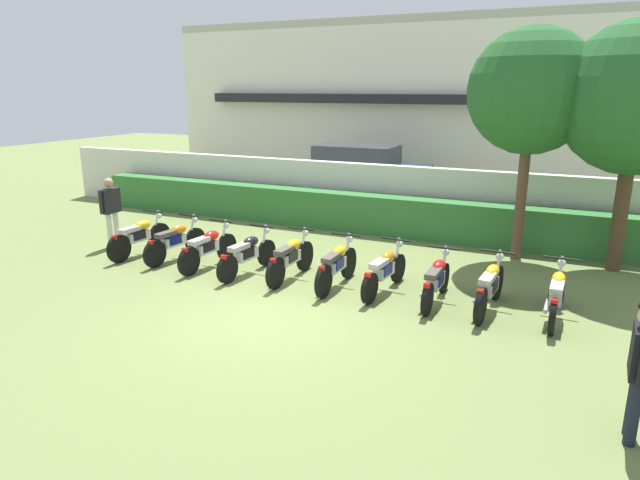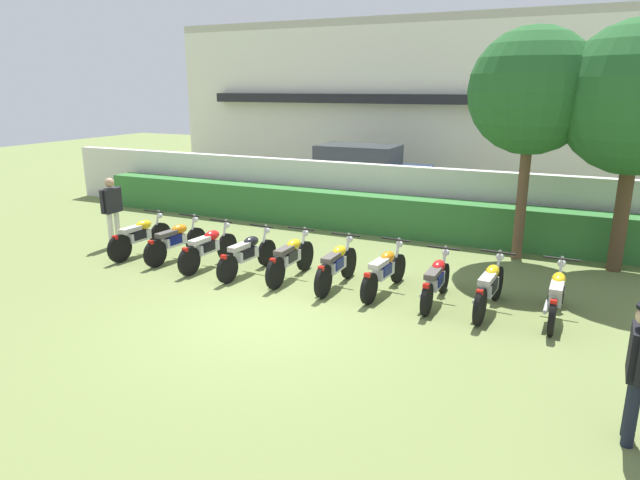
% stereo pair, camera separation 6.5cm
% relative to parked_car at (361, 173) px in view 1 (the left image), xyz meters
% --- Properties ---
extents(ground, '(60.00, 60.00, 0.00)m').
position_rel_parked_car_xyz_m(ground, '(2.20, -10.39, -0.94)').
color(ground, olive).
extents(building, '(24.22, 6.50, 6.42)m').
position_rel_parked_car_xyz_m(building, '(2.20, 6.38, 2.27)').
color(building, silver).
rests_on(building, ground).
extents(compound_wall, '(23.01, 0.30, 1.75)m').
position_rel_parked_car_xyz_m(compound_wall, '(2.20, -3.39, -0.06)').
color(compound_wall, silver).
rests_on(compound_wall, ground).
extents(hedge_row, '(18.41, 0.70, 1.03)m').
position_rel_parked_car_xyz_m(hedge_row, '(2.20, -4.09, -0.42)').
color(hedge_row, '#337033').
rests_on(hedge_row, ground).
extents(parked_car, '(4.52, 2.11, 1.89)m').
position_rel_parked_car_xyz_m(parked_car, '(0.00, 0.00, 0.00)').
color(parked_car, navy).
rests_on(parked_car, ground).
extents(tree_near_inspector, '(2.70, 2.70, 5.07)m').
position_rel_parked_car_xyz_m(tree_near_inspector, '(5.70, -4.92, 2.77)').
color(tree_near_inspector, brown).
rests_on(tree_near_inspector, ground).
extents(tree_far_side, '(3.07, 3.07, 5.13)m').
position_rel_parked_car_xyz_m(tree_far_side, '(7.70, -4.95, 2.64)').
color(tree_far_side, '#4C3823').
rests_on(tree_far_side, ground).
extents(motorcycle_in_row_0, '(0.60, 1.90, 0.98)m').
position_rel_parked_car_xyz_m(motorcycle_in_row_0, '(-2.28, -8.41, -0.48)').
color(motorcycle_in_row_0, black).
rests_on(motorcycle_in_row_0, ground).
extents(motorcycle_in_row_1, '(0.60, 1.88, 0.96)m').
position_rel_parked_car_xyz_m(motorcycle_in_row_1, '(-1.30, -8.34, -0.49)').
color(motorcycle_in_row_1, black).
rests_on(motorcycle_in_row_1, ground).
extents(motorcycle_in_row_2, '(0.60, 1.87, 0.96)m').
position_rel_parked_car_xyz_m(motorcycle_in_row_2, '(-0.30, -8.49, -0.49)').
color(motorcycle_in_row_2, black).
rests_on(motorcycle_in_row_2, ground).
extents(motorcycle_in_row_3, '(0.60, 1.92, 0.95)m').
position_rel_parked_car_xyz_m(motorcycle_in_row_3, '(0.71, -8.50, -0.50)').
color(motorcycle_in_row_3, black).
rests_on(motorcycle_in_row_3, ground).
extents(motorcycle_in_row_4, '(0.60, 1.89, 0.98)m').
position_rel_parked_car_xyz_m(motorcycle_in_row_4, '(1.68, -8.41, -0.48)').
color(motorcycle_in_row_4, black).
rests_on(motorcycle_in_row_4, ground).
extents(motorcycle_in_row_5, '(0.60, 1.87, 0.98)m').
position_rel_parked_car_xyz_m(motorcycle_in_row_5, '(2.72, -8.45, -0.48)').
color(motorcycle_in_row_5, black).
rests_on(motorcycle_in_row_5, ground).
extents(motorcycle_in_row_6, '(0.60, 1.92, 0.95)m').
position_rel_parked_car_xyz_m(motorcycle_in_row_6, '(3.66, -8.33, -0.49)').
color(motorcycle_in_row_6, black).
rests_on(motorcycle_in_row_6, ground).
extents(motorcycle_in_row_7, '(0.60, 1.82, 0.94)m').
position_rel_parked_car_xyz_m(motorcycle_in_row_7, '(4.68, -8.45, -0.50)').
color(motorcycle_in_row_7, black).
rests_on(motorcycle_in_row_7, ground).
extents(motorcycle_in_row_8, '(0.60, 1.93, 0.97)m').
position_rel_parked_car_xyz_m(motorcycle_in_row_8, '(5.62, -8.44, -0.48)').
color(motorcycle_in_row_8, black).
rests_on(motorcycle_in_row_8, ground).
extents(motorcycle_in_row_9, '(0.60, 1.93, 0.96)m').
position_rel_parked_car_xyz_m(motorcycle_in_row_9, '(6.69, -8.35, -0.49)').
color(motorcycle_in_row_9, black).
rests_on(motorcycle_in_row_9, ground).
extents(inspector_person, '(0.23, 0.68, 1.69)m').
position_rel_parked_car_xyz_m(inspector_person, '(-3.45, -8.05, 0.07)').
color(inspector_person, silver).
rests_on(inspector_person, ground).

